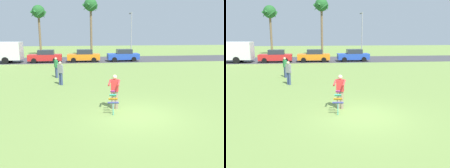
{
  "view_description": "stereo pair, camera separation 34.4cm",
  "coord_description": "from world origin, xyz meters",
  "views": [
    {
      "loc": [
        -2.5,
        -9.83,
        3.72
      ],
      "look_at": [
        -0.89,
        2.17,
        1.05
      ],
      "focal_mm": 37.18,
      "sensor_mm": 36.0,
      "label": 1
    },
    {
      "loc": [
        -2.15,
        -9.87,
        3.72
      ],
      "look_at": [
        -0.89,
        2.17,
        1.05
      ],
      "focal_mm": 37.18,
      "sensor_mm": 36.0,
      "label": 2
    }
  ],
  "objects": [
    {
      "name": "palm_tree_left_near",
      "position": [
        -9.26,
        31.33,
        6.83
      ],
      "size": [
        2.58,
        2.71,
        8.22
      ],
      "color": "brown",
      "rests_on": "ground"
    },
    {
      "name": "parked_car_orange",
      "position": [
        -2.11,
        20.9,
        0.77
      ],
      "size": [
        4.21,
        1.86,
        1.6
      ],
      "color": "orange",
      "rests_on": "ground"
    },
    {
      "name": "palm_tree_right_near",
      "position": [
        -0.7,
        29.41,
        7.75
      ],
      "size": [
        2.58,
        2.71,
        9.23
      ],
      "color": "brown",
      "rests_on": "ground"
    },
    {
      "name": "parked_truck_grey_van",
      "position": [
        -12.83,
        20.9,
        1.41
      ],
      "size": [
        6.77,
        2.28,
        2.62
      ],
      "color": "gray",
      "rests_on": "ground"
    },
    {
      "name": "person_walker_far",
      "position": [
        -4.59,
        9.96,
        0.93
      ],
      "size": [
        0.35,
        0.52,
        1.73
      ],
      "color": "#384772",
      "rests_on": "ground"
    },
    {
      "name": "parked_car_red",
      "position": [
        -7.03,
        20.9,
        0.77
      ],
      "size": [
        4.26,
        1.95,
        1.6
      ],
      "color": "red",
      "rests_on": "ground"
    },
    {
      "name": "streetlight_pole",
      "position": [
        5.75,
        28.14,
        4.0
      ],
      "size": [
        0.24,
        1.65,
        7.0
      ],
      "color": "#9E9EA3",
      "rests_on": "ground"
    },
    {
      "name": "person_walker_near",
      "position": [
        -4.0,
        7.06,
        0.93
      ],
      "size": [
        0.45,
        0.41,
        1.73
      ],
      "color": "#384772",
      "rests_on": "ground"
    },
    {
      "name": "ground_plane",
      "position": [
        0.0,
        0.0,
        0.0
      ],
      "size": [
        120.0,
        120.0,
        0.0
      ],
      "primitive_type": "plane",
      "color": "olive"
    },
    {
      "name": "kite_held",
      "position": [
        -1.08,
        0.42,
        0.7
      ],
      "size": [
        0.52,
        0.66,
        1.06
      ],
      "color": "#D83399",
      "rests_on": "ground"
    },
    {
      "name": "person_kite_flyer",
      "position": [
        -0.89,
        1.15,
        0.95
      ],
      "size": [
        0.66,
        0.74,
        1.73
      ],
      "color": "gray",
      "rests_on": "ground"
    },
    {
      "name": "road_strip",
      "position": [
        0.0,
        23.3,
        0.01
      ],
      "size": [
        120.0,
        8.0,
        0.01
      ],
      "primitive_type": "cube",
      "color": "#424247",
      "rests_on": "ground"
    },
    {
      "name": "parked_car_blue",
      "position": [
        3.16,
        20.9,
        0.77
      ],
      "size": [
        4.23,
        1.89,
        1.6
      ],
      "color": "#2347B7",
      "rests_on": "ground"
    }
  ]
}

